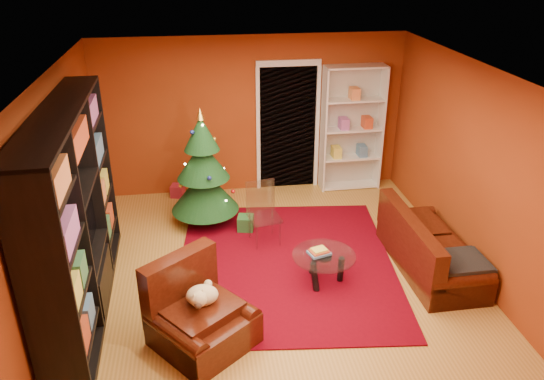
{
  "coord_description": "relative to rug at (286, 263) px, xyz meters",
  "views": [
    {
      "loc": [
        -0.86,
        -5.59,
        3.9
      ],
      "look_at": [
        0.0,
        0.4,
        1.05
      ],
      "focal_mm": 35.0,
      "sensor_mm": 36.0,
      "label": 1
    }
  ],
  "objects": [
    {
      "name": "wall_back",
      "position": [
        -0.17,
        2.49,
        1.29
      ],
      "size": [
        5.0,
        0.05,
        2.6
      ],
      "primitive_type": "cube",
      "color": "#8C3512",
      "rests_on": "ground"
    },
    {
      "name": "gift_box_red",
      "position": [
        -1.46,
        2.3,
        0.09
      ],
      "size": [
        0.25,
        0.25,
        0.21
      ],
      "primitive_type": "cube",
      "rotation": [
        0.0,
        0.0,
        -0.24
      ],
      "color": "maroon",
      "rests_on": "floor"
    },
    {
      "name": "wall_left",
      "position": [
        -2.7,
        -0.29,
        1.29
      ],
      "size": [
        0.05,
        5.5,
        2.6
      ],
      "primitive_type": "cube",
      "color": "#8C3512",
      "rests_on": "ground"
    },
    {
      "name": "armchair",
      "position": [
        -1.11,
        -1.39,
        0.37
      ],
      "size": [
        1.38,
        1.38,
        0.77
      ],
      "primitive_type": null,
      "rotation": [
        0.0,
        0.0,
        0.68
      ],
      "color": "black",
      "rests_on": "rug"
    },
    {
      "name": "sofa",
      "position": [
        1.85,
        -0.35,
        0.38
      ],
      "size": [
        0.84,
        1.82,
        0.78
      ],
      "primitive_type": null,
      "rotation": [
        0.0,
        0.0,
        1.59
      ],
      "color": "black",
      "rests_on": "rug"
    },
    {
      "name": "christmas_tree",
      "position": [
        -1.01,
        1.33,
        0.87
      ],
      "size": [
        1.29,
        1.29,
        1.81
      ],
      "primitive_type": null,
      "rotation": [
        0.0,
        0.0,
        -0.33
      ],
      "color": "#103917",
      "rests_on": "floor"
    },
    {
      "name": "rug",
      "position": [
        0.0,
        0.0,
        0.0
      ],
      "size": [
        3.13,
        3.55,
        0.02
      ],
      "primitive_type": "cube",
      "rotation": [
        0.0,
        0.0,
        -0.1
      ],
      "color": "#5E010E",
      "rests_on": "floor"
    },
    {
      "name": "floor",
      "position": [
        -0.17,
        -0.29,
        -0.03
      ],
      "size": [
        5.0,
        5.5,
        0.05
      ],
      "primitive_type": "cube",
      "color": "#A5772F",
      "rests_on": "ground"
    },
    {
      "name": "gift_box_green",
      "position": [
        -0.44,
        0.98,
        0.11
      ],
      "size": [
        0.27,
        0.27,
        0.23
      ],
      "primitive_type": "cube",
      "rotation": [
        0.0,
        0.0,
        -0.2
      ],
      "color": "#1F5A28",
      "rests_on": "floor"
    },
    {
      "name": "media_unit",
      "position": [
        -2.45,
        -0.48,
        1.17
      ],
      "size": [
        0.57,
        3.09,
        2.36
      ],
      "primitive_type": null,
      "rotation": [
        0.0,
        0.0,
        0.03
      ],
      "color": "black",
      "rests_on": "floor"
    },
    {
      "name": "ceiling",
      "position": [
        -0.17,
        -0.29,
        2.62
      ],
      "size": [
        5.0,
        5.5,
        0.05
      ],
      "primitive_type": "cube",
      "color": "silver",
      "rests_on": "wall_back"
    },
    {
      "name": "wall_right",
      "position": [
        2.35,
        -0.29,
        1.29
      ],
      "size": [
        0.05,
        5.5,
        2.6
      ],
      "primitive_type": "cube",
      "color": "#8C3512",
      "rests_on": "ground"
    },
    {
      "name": "dog",
      "position": [
        -1.11,
        -1.32,
        0.56
      ],
      "size": [
        0.5,
        0.48,
        0.25
      ],
      "primitive_type": null,
      "rotation": [
        0.0,
        0.0,
        0.68
      ],
      "color": "beige",
      "rests_on": "armchair"
    },
    {
      "name": "white_bookshelf",
      "position": [
        1.49,
        2.28,
        1.04
      ],
      "size": [
        1.01,
        0.38,
        2.17
      ],
      "primitive_type": null,
      "rotation": [
        0.0,
        0.0,
        0.02
      ],
      "color": "white",
      "rests_on": "floor"
    },
    {
      "name": "doorway",
      "position": [
        0.43,
        2.44,
        1.04
      ],
      "size": [
        1.06,
        0.6,
        2.16
      ],
      "primitive_type": null,
      "color": "black",
      "rests_on": "floor"
    },
    {
      "name": "coffee_table",
      "position": [
        0.39,
        -0.47,
        0.2
      ],
      "size": [
        0.99,
        0.99,
        0.49
      ],
      "primitive_type": null,
      "rotation": [
        0.0,
        0.0,
        0.31
      ],
      "color": "gray",
      "rests_on": "rug"
    },
    {
      "name": "acrylic_chair",
      "position": [
        -0.21,
        0.58,
        0.4
      ],
      "size": [
        0.49,
        0.52,
        0.81
      ],
      "primitive_type": null,
      "rotation": [
        0.0,
        0.0,
        0.18
      ],
      "color": "#66605B",
      "rests_on": "rug"
    }
  ]
}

